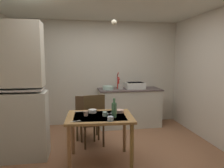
% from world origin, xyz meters
% --- Properties ---
extents(ground_plane, '(4.95, 4.95, 0.00)m').
position_xyz_m(ground_plane, '(0.00, 0.00, 0.00)').
color(ground_plane, '#926346').
extents(wall_back, '(4.05, 0.10, 2.50)m').
position_xyz_m(wall_back, '(0.00, 1.94, 1.25)').
color(wall_back, beige).
rests_on(wall_back, ground).
extents(hutch_cabinet, '(0.95, 0.45, 2.18)m').
position_xyz_m(hutch_cabinet, '(-1.48, 0.23, 1.02)').
color(hutch_cabinet, beige).
rests_on(hutch_cabinet, ground).
extents(counter_cabinet, '(1.47, 0.64, 0.90)m').
position_xyz_m(counter_cabinet, '(0.70, 1.57, 0.45)').
color(counter_cabinet, beige).
rests_on(counter_cabinet, ground).
extents(sink_basin, '(0.44, 0.34, 0.15)m').
position_xyz_m(sink_basin, '(0.84, 1.57, 0.97)').
color(sink_basin, silver).
rests_on(sink_basin, counter_cabinet).
extents(hand_pump, '(0.05, 0.27, 0.39)m').
position_xyz_m(hand_pump, '(0.44, 1.62, 1.07)').
color(hand_pump, '#B21E19').
rests_on(hand_pump, counter_cabinet).
extents(mixing_bowl_counter, '(0.25, 0.25, 0.08)m').
position_xyz_m(mixing_bowl_counter, '(0.18, 1.52, 0.94)').
color(mixing_bowl_counter, '#ADD1C1').
rests_on(mixing_bowl_counter, counter_cabinet).
extents(stoneware_crock, '(0.12, 0.12, 0.12)m').
position_xyz_m(stoneware_crock, '(0.49, 1.59, 0.96)').
color(stoneware_crock, beige).
rests_on(stoneware_crock, counter_cabinet).
extents(dining_table, '(1.04, 0.83, 0.74)m').
position_xyz_m(dining_table, '(-0.19, -0.10, 0.64)').
color(dining_table, '#9B7240').
rests_on(dining_table, ground).
extents(chair_far_side, '(0.46, 0.46, 0.98)m').
position_xyz_m(chair_far_side, '(-0.25, 0.50, 0.50)').
color(chair_far_side, '#4D371F').
rests_on(chair_far_side, ground).
extents(chair_by_counter, '(0.48, 0.48, 0.90)m').
position_xyz_m(chair_by_counter, '(-0.35, 0.85, 0.47)').
color(chair_by_counter, '#4A3C20').
rests_on(chair_by_counter, ground).
extents(serving_bowl_wide, '(0.15, 0.15, 0.05)m').
position_xyz_m(serving_bowl_wide, '(0.15, 0.04, 0.77)').
color(serving_bowl_wide, tan).
rests_on(serving_bowl_wide, dining_table).
extents(soup_bowl_small, '(0.13, 0.13, 0.05)m').
position_xyz_m(soup_bowl_small, '(-0.29, 0.09, 0.77)').
color(soup_bowl_small, white).
rests_on(soup_bowl_small, dining_table).
extents(teacup_mint, '(0.07, 0.07, 0.06)m').
position_xyz_m(teacup_mint, '(-0.11, -0.14, 0.78)').
color(teacup_mint, '#ADD1C1').
rests_on(teacup_mint, dining_table).
extents(mug_tall, '(0.09, 0.09, 0.07)m').
position_xyz_m(mug_tall, '(-0.07, -0.40, 0.78)').
color(mug_tall, '#9EB2C6').
rests_on(mug_tall, dining_table).
extents(teacup_cream, '(0.07, 0.07, 0.07)m').
position_xyz_m(teacup_cream, '(-0.40, -0.08, 0.78)').
color(teacup_cream, tan).
rests_on(teacup_cream, dining_table).
extents(glass_bottle, '(0.08, 0.08, 0.29)m').
position_xyz_m(glass_bottle, '(0.02, -0.22, 0.86)').
color(glass_bottle, '#4C7F56').
rests_on(glass_bottle, dining_table).
extents(table_knife, '(0.20, 0.11, 0.00)m').
position_xyz_m(table_knife, '(-0.04, -0.02, 0.75)').
color(table_knife, silver).
rests_on(table_knife, dining_table).
extents(teaspoon_near_bowl, '(0.15, 0.07, 0.00)m').
position_xyz_m(teaspoon_near_bowl, '(-0.55, -0.34, 0.75)').
color(teaspoon_near_bowl, beige).
rests_on(teaspoon_near_bowl, dining_table).
extents(teaspoon_by_cup, '(0.16, 0.02, 0.00)m').
position_xyz_m(teaspoon_by_cup, '(-0.50, 0.19, 0.75)').
color(teaspoon_by_cup, beige).
rests_on(teaspoon_by_cup, dining_table).
extents(pendant_bulb, '(0.08, 0.08, 0.08)m').
position_xyz_m(pendant_bulb, '(0.05, -0.03, 2.16)').
color(pendant_bulb, '#F9EFCC').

